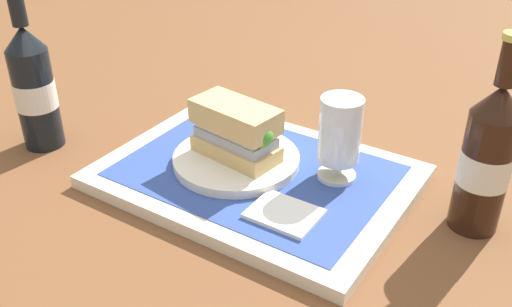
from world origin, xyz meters
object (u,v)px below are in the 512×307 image
Objects in this scene: sandwich at (236,132)px; beer_glass at (340,136)px; beer_bottle at (487,158)px; second_bottle at (34,86)px; plate at (235,161)px.

sandwich is 0.15m from beer_glass.
sandwich is 1.10× the size of beer_glass.
beer_bottle and second_bottle have the same top height.
plate is 1.52× the size of beer_glass.
sandwich is at bearing -159.18° from beer_glass.
plate is 0.71× the size of second_bottle.
beer_glass is at bearing 28.70° from sandwich.
second_bottle reaches higher than sandwich.
beer_bottle reaches higher than sandwich.
beer_glass reaches higher than sandwich.
beer_glass is 0.49m from second_bottle.
beer_bottle is 1.00× the size of second_bottle.
second_bottle is at bearing -166.04° from beer_bottle.
sandwich is at bearing 15.11° from second_bottle.
beer_bottle is 0.68m from second_bottle.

